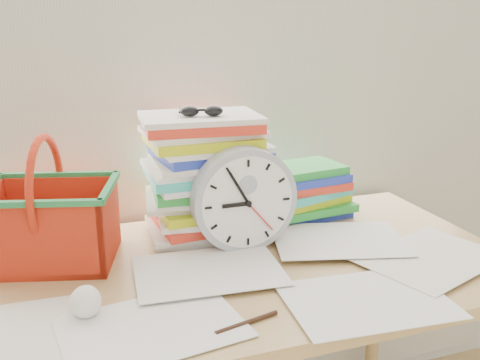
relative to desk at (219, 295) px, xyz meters
name	(u,v)px	position (x,y,z in m)	size (l,w,h in m)	color
curtain	(175,20)	(0.00, 0.38, 0.62)	(2.40, 0.01, 2.50)	beige
desk	(219,295)	(0.00, 0.00, 0.00)	(1.40, 0.70, 0.75)	tan
paper_stack	(206,175)	(0.03, 0.21, 0.24)	(0.32, 0.27, 0.32)	white
clock	(244,199)	(0.09, 0.07, 0.20)	(0.26, 0.26, 0.05)	#9EA6B0
sunglasses	(202,111)	(0.02, 0.18, 0.41)	(0.12, 0.10, 0.03)	black
book_stack	(307,190)	(0.34, 0.24, 0.15)	(0.26, 0.20, 0.15)	white
basket	(48,201)	(-0.36, 0.16, 0.22)	(0.30, 0.23, 0.30)	red
crumpled_ball	(85,301)	(-0.31, -0.13, 0.11)	(0.06, 0.06, 0.06)	white
pen	(247,323)	(-0.02, -0.26, 0.08)	(0.01, 0.01, 0.14)	black
scattered_papers	(219,264)	(0.00, 0.00, 0.08)	(1.26, 0.42, 0.02)	white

